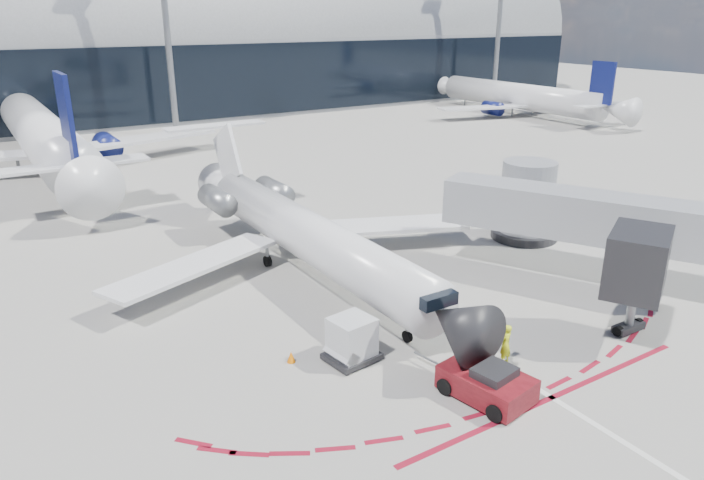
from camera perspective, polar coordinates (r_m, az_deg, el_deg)
ground at (r=31.92m, az=1.98°, el=-4.31°), size 260.00×260.00×0.00m
apron_centerline at (r=33.45m, az=0.06°, el=-3.12°), size 0.25×40.00×0.01m
apron_stop_bar at (r=24.47m, az=17.71°, el=-13.49°), size 14.00×0.25×0.01m
terminal_building at (r=90.61m, az=-22.63°, el=15.58°), size 150.00×24.15×24.00m
jet_bridge at (r=35.10m, az=18.26°, el=2.19°), size 10.03×15.20×4.90m
light_mast_centre at (r=75.15m, az=-16.57°, el=18.70°), size 0.70×0.70×25.00m
light_mast_east at (r=101.45m, az=13.26°, el=19.09°), size 0.70×0.70×25.00m
regional_jet at (r=33.55m, az=-4.79°, el=0.92°), size 21.45×26.45×6.62m
pushback_tug at (r=23.62m, az=12.16°, el=-12.58°), size 2.62×5.16×1.31m
ramp_worker at (r=25.67m, az=13.77°, el=-9.20°), size 0.67×0.50×1.70m
uld_container at (r=25.15m, az=-0.01°, el=-9.06°), size 2.17×1.91×1.84m
safety_cone_left at (r=25.46m, az=-5.56°, el=-10.52°), size 0.34×0.34×0.47m
bg_airliner_0 at (r=61.90m, az=-26.75°, el=11.20°), size 36.63×38.78×11.85m
bg_airliner_1 at (r=90.10m, az=15.06°, el=14.04°), size 30.20×31.98×9.77m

